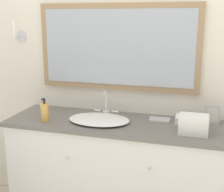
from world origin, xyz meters
TOP-DOWN VIEW (x-y plane):
  - wall_back at (-0.00, 0.56)m, footprint 8.00×0.18m
  - vanity_counter at (0.00, 0.27)m, footprint 1.69×0.54m
  - sink_basin at (-0.14, 0.25)m, footprint 0.47×0.38m
  - soap_bottle at (-0.53, 0.14)m, footprint 0.06×0.06m
  - appliance_box at (0.56, 0.18)m, footprint 0.19×0.13m
  - picture_frame at (0.68, 0.42)m, footprint 0.11×0.01m
  - hand_towel_near_sink at (0.50, 0.39)m, footprint 0.16×0.13m
  - metal_tray at (0.30, 0.40)m, footprint 0.16×0.11m

SIDE VIEW (x-z plane):
  - vanity_counter at x=0.00m, z-range 0.00..0.88m
  - metal_tray at x=0.30m, z-range 0.88..0.89m
  - sink_basin at x=-0.14m, z-range 0.80..1.00m
  - hand_towel_near_sink at x=0.50m, z-range 0.88..0.93m
  - appliance_box at x=0.56m, z-range 0.88..1.01m
  - picture_frame at x=0.68m, z-range 0.88..1.03m
  - soap_bottle at x=-0.53m, z-range 0.87..1.05m
  - wall_back at x=0.00m, z-range 0.00..2.55m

